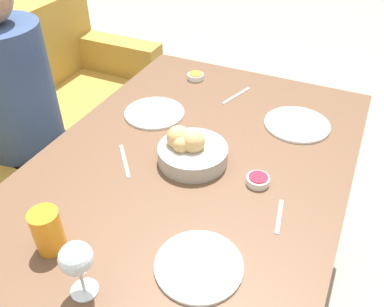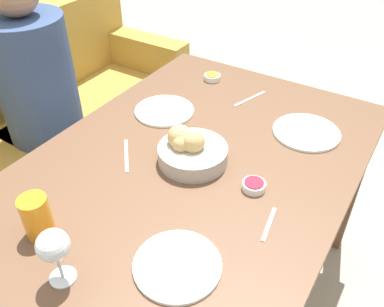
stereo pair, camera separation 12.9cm
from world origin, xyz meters
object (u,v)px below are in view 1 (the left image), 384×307
Objects in this scene: seated_person at (25,132)px; jam_bowl_honey at (196,76)px; knife_silver at (236,95)px; plate_near_left at (199,266)px; spoon_coffee at (279,216)px; wine_glass at (76,260)px; bread_basket at (190,150)px; fork_silver at (125,161)px; jam_bowl_berry at (258,180)px; couch at (11,157)px; juice_glass at (48,231)px; plate_far_center at (154,113)px; plate_near_right at (297,124)px.

seated_person is 0.83m from jam_bowl_honey.
knife_silver is at bearing -71.29° from seated_person.
spoon_coffee is (0.24, -0.13, -0.00)m from plate_near_left.
spoon_coffee is at bearing -39.57° from wine_glass.
jam_bowl_honey is (0.37, -0.70, 0.26)m from seated_person.
bread_basket reaches higher than fork_silver.
knife_silver is at bearing 26.87° from jam_bowl_berry.
plate_near_left is 1.56× the size of fork_silver.
plate_near_left is at bearing -166.24° from knife_silver.
juice_glass is (-0.61, -0.90, 0.50)m from couch.
bread_basket is at bearing 28.08° from plate_near_left.
plate_far_center is 1.44× the size of wine_glass.
fork_silver is (-0.61, -0.03, -0.01)m from jam_bowl_honey.
wine_glass reaches higher than couch.
wine_glass is 1.12× the size of fork_silver.
wine_glass is (-0.07, -0.15, 0.05)m from juice_glass.
knife_silver is at bearing -9.89° from juice_glass.
spoon_coffee is (-0.58, -0.33, 0.00)m from knife_silver.
plate_near_left is at bearing -142.28° from plate_far_center.
plate_far_center is at bearing 37.72° from plate_near_left.
seated_person is 0.72m from plate_far_center.
plate_far_center is at bearing 66.02° from jam_bowl_berry.
couch is at bearing 82.15° from bread_basket.
spoon_coffee is (-0.12, -0.33, -0.04)m from bread_basket.
jam_bowl_honey is (1.05, 0.20, -0.10)m from wine_glass.
juice_glass reaches higher than spoon_coffee.
bread_basket is 1.85× the size of juice_glass.
wine_glass is (-0.53, 0.02, 0.07)m from bread_basket.
jam_bowl_berry is (0.45, -0.40, -0.05)m from juice_glass.
plate_far_center is 1.33× the size of knife_silver.
knife_silver is (0.55, -0.18, 0.00)m from fork_silver.
plate_near_left is at bearing -114.98° from seated_person.
juice_glass reaches higher than plate_far_center.
couch is 25.69× the size of jam_bowl_honey.
jam_bowl_berry is 0.51× the size of fork_silver.
spoon_coffee is at bearing -93.22° from fork_silver.
wine_glass reaches higher than plate_near_left.
wine_glass is 2.22× the size of jam_bowl_berry.
seated_person is 5.67× the size of plate_near_left.
bread_basket is at bearing -97.85° from couch.
seated_person is at bearing 77.66° from spoon_coffee.
wine_glass is at bearing 154.64° from jam_bowl_berry.
plate_near_left is at bearing -112.08° from couch.
seated_person is at bearing 81.83° from jam_bowl_berry.
plate_far_center reaches higher than spoon_coffee.
plate_near_right is at bearing -81.48° from couch.
wine_glass is at bearing 178.29° from bread_basket.
wine_glass is at bearing 140.43° from spoon_coffee.
plate_near_right is 1.04× the size of plate_far_center.
couch reaches higher than plate_near_right.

